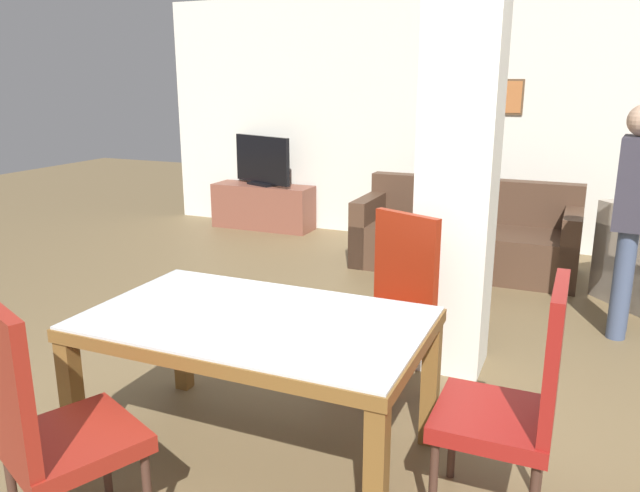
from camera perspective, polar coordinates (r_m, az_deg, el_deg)
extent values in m
plane|color=brown|center=(3.25, -5.58, -18.34)|extent=(18.00, 18.00, 0.00)
cube|color=silver|center=(7.03, 12.44, 11.18)|extent=(7.20, 0.06, 2.70)
cube|color=brown|center=(6.91, 16.27, 12.96)|extent=(0.44, 0.02, 0.36)
cube|color=#B26633|center=(6.90, 16.26, 12.95)|extent=(0.40, 0.01, 0.32)
cube|color=silver|center=(3.83, 12.65, 8.19)|extent=(0.44, 0.40, 2.70)
cube|color=brown|center=(2.58, -10.81, -10.57)|extent=(1.58, 0.06, 0.06)
cube|color=brown|center=(3.30, -2.14, -4.51)|extent=(1.58, 0.06, 0.06)
cube|color=brown|center=(3.35, -17.38, -4.96)|extent=(0.06, 0.84, 0.06)
cube|color=brown|center=(2.67, 8.65, -9.58)|extent=(0.06, 0.84, 0.06)
cube|color=silver|center=(2.92, -5.94, -6.54)|extent=(1.56, 0.94, 0.01)
cube|color=brown|center=(3.19, -21.66, -13.33)|extent=(0.08, 0.08, 0.65)
cube|color=brown|center=(2.50, 5.14, -20.81)|extent=(0.08, 0.08, 0.65)
cube|color=brown|center=(3.77, -12.51, -8.09)|extent=(0.08, 0.08, 0.65)
cube|color=brown|center=(3.21, 10.06, -12.29)|extent=(0.08, 0.08, 0.65)
cube|color=maroon|center=(3.58, 5.58, -6.99)|extent=(0.61, 0.61, 0.07)
cube|color=maroon|center=(3.63, 7.86, -1.43)|extent=(0.42, 0.22, 0.57)
cylinder|color=#422920|center=(3.44, 5.77, -12.37)|extent=(0.04, 0.04, 0.41)
cylinder|color=#422920|center=(3.67, 1.23, -10.43)|extent=(0.04, 0.04, 0.41)
cylinder|color=#422920|center=(3.71, 9.71, -10.40)|extent=(0.04, 0.04, 0.41)
cylinder|color=#422920|center=(3.92, 5.25, -8.76)|extent=(0.04, 0.04, 0.41)
cube|color=maroon|center=(2.73, 15.52, -15.00)|extent=(0.46, 0.46, 0.07)
cube|color=maroon|center=(2.57, 20.59, -9.35)|extent=(0.05, 0.44, 0.57)
cylinder|color=#422920|center=(2.72, 10.30, -20.72)|extent=(0.04, 0.04, 0.41)
cylinder|color=#422920|center=(3.03, 12.02, -16.71)|extent=(0.04, 0.04, 0.41)
cylinder|color=#422920|center=(3.00, 19.49, -17.67)|extent=(0.04, 0.04, 0.41)
cube|color=maroon|center=(2.67, -21.58, -16.31)|extent=(0.61, 0.61, 0.07)
cube|color=maroon|center=(2.47, -26.79, -11.12)|extent=(0.42, 0.22, 0.57)
cylinder|color=#422920|center=(3.00, -19.03, -17.67)|extent=(0.04, 0.04, 0.41)
cube|color=#4A3223|center=(6.14, 13.00, -0.18)|extent=(2.06, 0.86, 0.42)
cube|color=#4A3223|center=(6.38, 13.79, 4.18)|extent=(2.06, 0.18, 0.42)
cube|color=#4A3223|center=(6.03, 21.94, -0.06)|extent=(0.16, 0.86, 0.65)
cube|color=#4A3223|center=(6.34, 4.62, 1.70)|extent=(0.16, 0.86, 0.65)
cube|color=#AFA18E|center=(5.49, 27.03, -2.16)|extent=(0.67, 0.73, 0.63)
cube|color=brown|center=(5.14, 10.56, -0.77)|extent=(0.66, 0.50, 0.04)
cube|color=brown|center=(5.20, 10.45, -3.03)|extent=(0.58, 0.42, 0.39)
cylinder|color=#4C2D14|center=(5.24, 9.09, 0.73)|extent=(0.06, 0.06, 0.16)
cylinder|color=#4C2D14|center=(5.21, 9.13, 1.87)|extent=(0.02, 0.02, 0.06)
cylinder|color=#B7B7BC|center=(5.21, 9.15, 2.23)|extent=(0.03, 0.03, 0.01)
cube|color=brown|center=(7.68, -5.21, 3.61)|extent=(1.24, 0.40, 0.54)
cube|color=black|center=(7.63, -5.26, 5.69)|extent=(0.41, 0.32, 0.03)
cube|color=black|center=(7.58, -5.31, 7.89)|extent=(0.87, 0.37, 0.56)
cylinder|color=#414E6A|center=(4.83, 25.87, -3.24)|extent=(0.13, 0.13, 0.79)
cylinder|color=#414E6A|center=(4.99, 26.00, -2.69)|extent=(0.13, 0.13, 0.79)
cube|color=#33303C|center=(4.76, 26.91, 5.16)|extent=(0.26, 0.40, 0.62)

